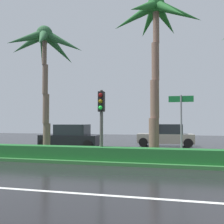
# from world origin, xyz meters

# --- Properties ---
(ground_plane) EXTENTS (90.00, 42.00, 0.10)m
(ground_plane) POSITION_xyz_m (0.00, 9.00, -0.05)
(ground_plane) COLOR black
(median_strip) EXTENTS (85.50, 4.00, 0.15)m
(median_strip) POSITION_xyz_m (0.00, 8.00, 0.07)
(median_strip) COLOR #2D6B33
(median_strip) RESTS_ON ground_plane
(median_hedge) EXTENTS (76.50, 0.70, 0.60)m
(median_hedge) POSITION_xyz_m (0.00, 6.60, 0.45)
(median_hedge) COLOR #1E6028
(median_hedge) RESTS_ON median_strip
(palm_tree_mid_left) EXTENTS (4.70, 4.22, 7.27)m
(palm_tree_mid_left) POSITION_xyz_m (-8.69, 8.08, 6.02)
(palm_tree_mid_left) COLOR brown
(palm_tree_mid_left) RESTS_ON median_strip
(palm_tree_centre_left) EXTENTS (4.80, 4.54, 8.41)m
(palm_tree_centre_left) POSITION_xyz_m (-2.39, 8.34, 6.75)
(palm_tree_centre_left) COLOR brown
(palm_tree_centre_left) RESTS_ON median_strip
(traffic_signal_median_left) EXTENTS (0.28, 0.43, 3.30)m
(traffic_signal_median_left) POSITION_xyz_m (-4.95, 6.78, 2.42)
(traffic_signal_median_left) COLOR #4C4C47
(traffic_signal_median_left) RESTS_ON median_strip
(street_name_sign) EXTENTS (1.10, 0.08, 3.00)m
(street_name_sign) POSITION_xyz_m (-1.26, 6.99, 2.08)
(street_name_sign) COLOR slate
(street_name_sign) RESTS_ON median_strip
(car_in_traffic_leading) EXTENTS (4.30, 2.02, 1.72)m
(car_in_traffic_leading) POSITION_xyz_m (-8.69, 12.14, 0.83)
(car_in_traffic_leading) COLOR black
(car_in_traffic_leading) RESTS_ON ground_plane
(car_in_traffic_second) EXTENTS (4.30, 2.02, 1.72)m
(car_in_traffic_second) POSITION_xyz_m (-1.91, 15.06, 0.83)
(car_in_traffic_second) COLOR gray
(car_in_traffic_second) RESTS_ON ground_plane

